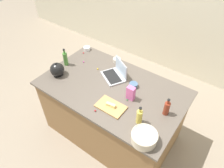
% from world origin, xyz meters
% --- Properties ---
extents(ground_plane, '(12.00, 12.00, 0.00)m').
position_xyz_m(ground_plane, '(0.00, 0.00, 0.00)').
color(ground_plane, gray).
extents(wall_back, '(8.00, 0.10, 2.60)m').
position_xyz_m(wall_back, '(0.00, 1.95, 1.30)').
color(wall_back, beige).
rests_on(wall_back, ground).
extents(island_counter, '(1.75, 1.06, 0.90)m').
position_xyz_m(island_counter, '(0.00, 0.00, 0.45)').
color(island_counter, olive).
rests_on(island_counter, ground).
extents(laptop, '(0.38, 0.35, 0.22)m').
position_xyz_m(laptop, '(-0.08, 0.19, 0.95)').
color(laptop, '#B7B7BC').
rests_on(laptop, island_counter).
extents(mixing_bowl_large, '(0.25, 0.25, 0.11)m').
position_xyz_m(mixing_bowl_large, '(0.68, -0.43, 0.96)').
color(mixing_bowl_large, beige).
rests_on(mixing_bowl_large, island_counter).
extents(bottle_oil, '(0.06, 0.06, 0.22)m').
position_xyz_m(bottle_oil, '(0.53, -0.26, 0.99)').
color(bottle_oil, '#DBC64C').
rests_on(bottle_oil, island_counter).
extents(bottle_olive, '(0.06, 0.06, 0.25)m').
position_xyz_m(bottle_olive, '(-0.77, -0.00, 1.00)').
color(bottle_olive, '#4C8C38').
rests_on(bottle_olive, island_counter).
extents(bottle_soy, '(0.06, 0.06, 0.22)m').
position_xyz_m(bottle_soy, '(0.70, -0.00, 0.99)').
color(bottle_soy, maroon).
rests_on(bottle_soy, island_counter).
extents(kettle, '(0.21, 0.18, 0.20)m').
position_xyz_m(kettle, '(-0.70, -0.22, 0.98)').
color(kettle, black).
rests_on(kettle, island_counter).
extents(cutting_board, '(0.32, 0.20, 0.02)m').
position_xyz_m(cutting_board, '(0.18, -0.27, 0.91)').
color(cutting_board, tan).
rests_on(cutting_board, island_counter).
extents(butter_stick_left, '(0.11, 0.05, 0.04)m').
position_xyz_m(butter_stick_left, '(0.18, -0.27, 0.94)').
color(butter_stick_left, '#F4E58C').
rests_on(butter_stick_left, cutting_board).
extents(ramekin_small, '(0.10, 0.10, 0.05)m').
position_xyz_m(ramekin_small, '(-0.78, 0.44, 0.92)').
color(ramekin_small, white).
rests_on(ramekin_small, island_counter).
extents(ramekin_medium, '(0.11, 0.11, 0.05)m').
position_xyz_m(ramekin_medium, '(-0.25, 0.46, 0.93)').
color(ramekin_medium, beige).
rests_on(ramekin_medium, island_counter).
extents(ramekin_wide, '(0.10, 0.10, 0.05)m').
position_xyz_m(ramekin_wide, '(0.21, 0.16, 0.93)').
color(ramekin_wide, slate).
rests_on(ramekin_wide, island_counter).
extents(candy_bag, '(0.09, 0.06, 0.17)m').
position_xyz_m(candy_bag, '(0.28, -0.03, 0.99)').
color(candy_bag, pink).
rests_on(candy_bag, island_counter).
extents(candy_1, '(0.02, 0.02, 0.02)m').
position_xyz_m(candy_1, '(0.08, -0.41, 0.91)').
color(candy_1, red).
rests_on(candy_1, island_counter).
extents(candy_2, '(0.02, 0.02, 0.02)m').
position_xyz_m(candy_2, '(0.27, -0.08, 0.91)').
color(candy_2, green).
rests_on(candy_2, island_counter).
extents(candy_3, '(0.02, 0.02, 0.02)m').
position_xyz_m(candy_3, '(-0.61, 0.17, 0.91)').
color(candy_3, '#CC3399').
rests_on(candy_3, island_counter).
extents(candy_4, '(0.02, 0.02, 0.02)m').
position_xyz_m(candy_4, '(-0.35, 0.16, 0.91)').
color(candy_4, yellow).
rests_on(candy_4, island_counter).
extents(candy_5, '(0.02, 0.02, 0.02)m').
position_xyz_m(candy_5, '(-0.16, 0.43, 0.91)').
color(candy_5, red).
rests_on(candy_5, island_counter).
extents(candy_6, '(0.02, 0.02, 0.02)m').
position_xyz_m(candy_6, '(-0.76, 0.34, 0.91)').
color(candy_6, red).
rests_on(candy_6, island_counter).
extents(candy_7, '(0.02, 0.02, 0.02)m').
position_xyz_m(candy_7, '(0.67, 0.04, 0.91)').
color(candy_7, green).
rests_on(candy_7, island_counter).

